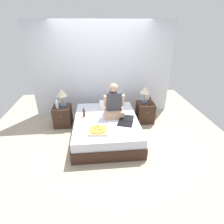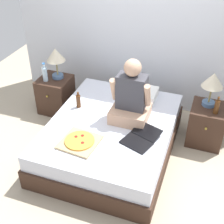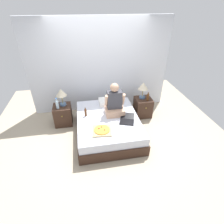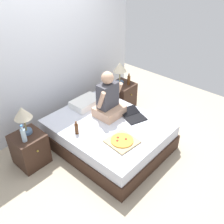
{
  "view_description": "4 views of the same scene",
  "coord_description": "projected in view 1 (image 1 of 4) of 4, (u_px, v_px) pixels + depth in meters",
  "views": [
    {
      "loc": [
        -0.21,
        -3.47,
        2.42
      ],
      "look_at": [
        0.12,
        -0.11,
        0.68
      ],
      "focal_mm": 28.0,
      "sensor_mm": 36.0,
      "label": 1
    },
    {
      "loc": [
        1.01,
        -2.81,
        2.71
      ],
      "look_at": [
        0.04,
        -0.07,
        0.66
      ],
      "focal_mm": 50.0,
      "sensor_mm": 36.0,
      "label": 2
    },
    {
      "loc": [
        -0.51,
        -3.35,
        2.8
      ],
      "look_at": [
        0.08,
        -0.14,
        0.69
      ],
      "focal_mm": 28.0,
      "sensor_mm": 36.0,
      "label": 3
    },
    {
      "loc": [
        -2.35,
        -2.21,
        2.84
      ],
      "look_at": [
        -0.02,
        -0.11,
        0.73
      ],
      "focal_mm": 40.0,
      "sensor_mm": 36.0,
      "label": 4
    }
  ],
  "objects": [
    {
      "name": "water_bottle",
      "position": [
        57.0,
        104.0,
        4.25
      ],
      "size": [
        0.07,
        0.07,
        0.28
      ],
      "color": "silver",
      "rests_on": "nightstand_left"
    },
    {
      "name": "person_seated",
      "position": [
        114.0,
        104.0,
        4.01
      ],
      "size": [
        0.47,
        0.4,
        0.78
      ],
      "color": "tan",
      "rests_on": "bed"
    },
    {
      "name": "nightstand_right",
      "position": [
        145.0,
        112.0,
        4.7
      ],
      "size": [
        0.44,
        0.47,
        0.53
      ],
      "color": "#382319",
      "rests_on": "ground"
    },
    {
      "name": "pizza_box",
      "position": [
        98.0,
        130.0,
        3.54
      ],
      "size": [
        0.44,
        0.44,
        0.05
      ],
      "color": "tan",
      "rests_on": "bed"
    },
    {
      "name": "lamp_on_left_nightstand",
      "position": [
        62.0,
        94.0,
        4.29
      ],
      "size": [
        0.26,
        0.26,
        0.45
      ],
      "color": "#4C6B93",
      "rests_on": "nightstand_left"
    },
    {
      "name": "beer_bottle_on_bed",
      "position": [
        84.0,
        113.0,
        4.05
      ],
      "size": [
        0.06,
        0.06,
        0.22
      ],
      "color": "#4C2811",
      "rests_on": "bed"
    },
    {
      "name": "ground_plane",
      "position": [
        106.0,
        135.0,
        4.19
      ],
      "size": [
        5.82,
        5.82,
        0.0
      ],
      "primitive_type": "plane",
      "color": "tan"
    },
    {
      "name": "lamp_on_right_nightstand",
      "position": [
        145.0,
        91.0,
        4.47
      ],
      "size": [
        0.26,
        0.26,
        0.45
      ],
      "color": "#4C6B93",
      "rests_on": "nightstand_right"
    },
    {
      "name": "nightstand_left",
      "position": [
        63.0,
        116.0,
        4.51
      ],
      "size": [
        0.44,
        0.47,
        0.53
      ],
      "color": "#382319",
      "rests_on": "ground"
    },
    {
      "name": "bed",
      "position": [
        106.0,
        127.0,
        4.09
      ],
      "size": [
        1.47,
        1.86,
        0.45
      ],
      "color": "#382319",
      "rests_on": "ground"
    },
    {
      "name": "laptop",
      "position": [
        126.0,
        122.0,
        3.83
      ],
      "size": [
        0.44,
        0.5,
        0.07
      ],
      "color": "black",
      "rests_on": "bed"
    },
    {
      "name": "beer_bottle",
      "position": [
        150.0,
        101.0,
        4.45
      ],
      "size": [
        0.06,
        0.06,
        0.23
      ],
      "color": "#512D14",
      "rests_on": "nightstand_right"
    },
    {
      "name": "pillow",
      "position": [
        110.0,
        104.0,
        4.54
      ],
      "size": [
        0.52,
        0.34,
        0.12
      ],
      "primitive_type": "cube",
      "color": "white",
      "rests_on": "bed"
    },
    {
      "name": "wall_back",
      "position": [
        103.0,
        70.0,
        4.76
      ],
      "size": [
        3.82,
        0.12,
        2.5
      ],
      "primitive_type": "cube",
      "color": "silver",
      "rests_on": "ground"
    }
  ]
}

